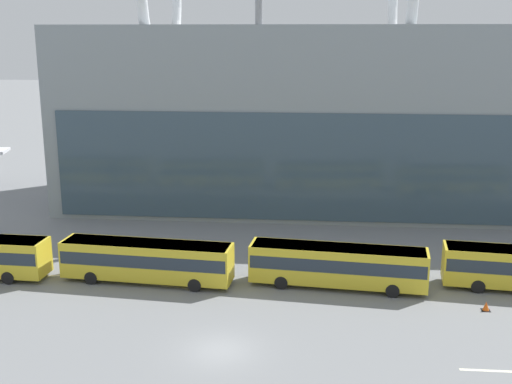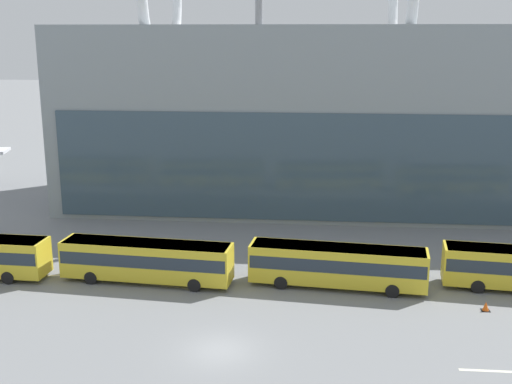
# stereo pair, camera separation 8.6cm
# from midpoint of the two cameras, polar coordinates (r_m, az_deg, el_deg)

# --- Properties ---
(ground_plane) EXTENTS (440.00, 440.00, 0.00)m
(ground_plane) POSITION_cam_midpoint_polar(r_m,az_deg,el_deg) (39.77, -3.25, -13.87)
(ground_plane) COLOR slate
(airliner_at_gate_far) EXTENTS (41.69, 42.49, 13.91)m
(airliner_at_gate_far) POSITION_cam_midpoint_polar(r_m,az_deg,el_deg) (83.60, 1.08, 4.29)
(airliner_at_gate_far) COLOR silver
(airliner_at_gate_far) RESTS_ON ground_plane
(shuttle_bus_1) EXTENTS (13.28, 3.71, 3.15)m
(shuttle_bus_1) POSITION_cam_midpoint_polar(r_m,az_deg,el_deg) (49.68, -9.73, -5.89)
(shuttle_bus_1) COLOR gold
(shuttle_bus_1) RESTS_ON ground_plane
(shuttle_bus_2) EXTENTS (13.30, 3.89, 3.15)m
(shuttle_bus_2) POSITION_cam_midpoint_polar(r_m,az_deg,el_deg) (48.40, 7.22, -6.34)
(shuttle_bus_2) COLOR gold
(shuttle_bus_2) RESTS_ON ground_plane
(floodlight_mast) EXTENTS (2.20, 2.20, 31.65)m
(floodlight_mast) POSITION_cam_midpoint_polar(r_m,az_deg,el_deg) (62.19, 0.23, 13.16)
(floodlight_mast) COLOR gray
(floodlight_mast) RESTS_ON ground_plane
(lane_stripe_0) EXTENTS (7.51, 1.71, 0.01)m
(lane_stripe_0) POSITION_cam_midpoint_polar(r_m,az_deg,el_deg) (49.74, -9.11, -8.12)
(lane_stripe_0) COLOR silver
(lane_stripe_0) RESTS_ON ground_plane
(lane_stripe_3) EXTENTS (10.12, 2.73, 0.01)m
(lane_stripe_3) POSITION_cam_midpoint_polar(r_m,az_deg,el_deg) (52.73, -12.48, -6.98)
(lane_stripe_3) COLOR silver
(lane_stripe_3) RESTS_ON ground_plane
(traffic_cone_2) EXTENTS (0.59, 0.59, 0.65)m
(traffic_cone_2) POSITION_cam_midpoint_polar(r_m,az_deg,el_deg) (47.41, 19.72, -9.53)
(traffic_cone_2) COLOR black
(traffic_cone_2) RESTS_ON ground_plane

